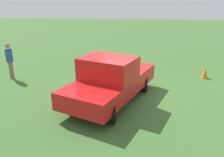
{
  "coord_description": "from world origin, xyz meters",
  "views": [
    {
      "loc": [
        8.6,
        0.27,
        3.68
      ],
      "look_at": [
        0.85,
        -0.65,
        0.9
      ],
      "focal_mm": 35.03,
      "sensor_mm": 36.0,
      "label": 1
    }
  ],
  "objects": [
    {
      "name": "pickup_truck",
      "position": [
        0.96,
        -0.7,
        0.91
      ],
      "size": [
        4.94,
        3.41,
        1.78
      ],
      "rotation": [
        0.0,
        0.0,
        2.77
      ],
      "color": "black",
      "rests_on": "ground_plane"
    },
    {
      "name": "ground_plane",
      "position": [
        0.0,
        0.0,
        0.0
      ],
      "size": [
        80.0,
        80.0,
        0.0
      ],
      "primitive_type": "plane",
      "color": "#3D662D"
    },
    {
      "name": "traffic_cone",
      "position": [
        -2.26,
        3.67,
        0.28
      ],
      "size": [
        0.32,
        0.32,
        0.55
      ],
      "primitive_type": "cone",
      "color": "orange",
      "rests_on": "ground_plane"
    },
    {
      "name": "person_bystander",
      "position": [
        -1.04,
        -5.89,
        1.02
      ],
      "size": [
        0.45,
        0.45,
        1.8
      ],
      "rotation": [
        0.0,
        0.0,
        2.45
      ],
      "color": "#7A6B51",
      "rests_on": "ground_plane"
    }
  ]
}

